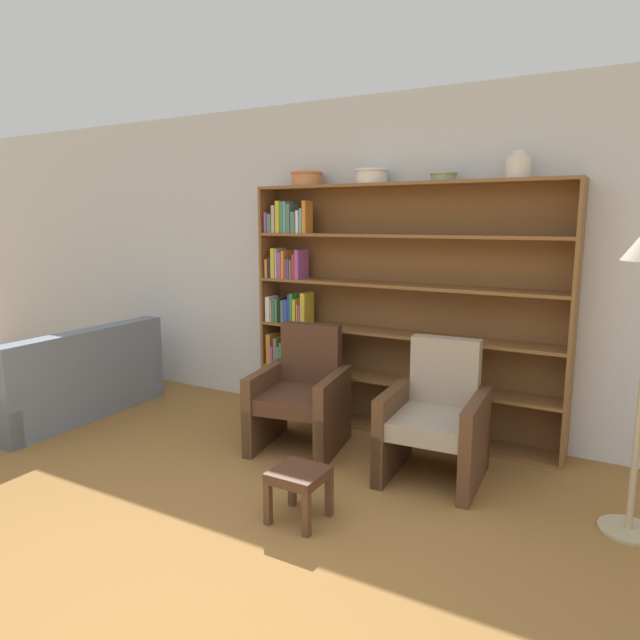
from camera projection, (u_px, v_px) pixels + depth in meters
ground_plane at (175, 627)px, 2.47m from camera, size 24.00×24.00×0.00m
wall_back at (417, 265)px, 4.67m from camera, size 12.00×0.06×2.75m
bookshelf at (375, 311)px, 4.74m from camera, size 2.59×0.30×2.03m
bowl_slate at (307, 178)px, 4.85m from camera, size 0.28×0.28×0.12m
bowl_olive at (372, 175)px, 4.55m from camera, size 0.27×0.27×0.12m
bowl_brass at (444, 176)px, 4.26m from camera, size 0.21×0.21×0.07m
vase_tall at (518, 167)px, 3.99m from camera, size 0.17×0.17×0.19m
couch at (67, 383)px, 5.16m from camera, size 0.92×1.66×0.80m
armchair_leather at (301, 396)px, 4.41m from camera, size 0.75×0.78×0.93m
armchair_cushioned at (436, 420)px, 3.88m from camera, size 0.68×0.72×0.93m
footstool at (299, 481)px, 3.31m from camera, size 0.30×0.30×0.31m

